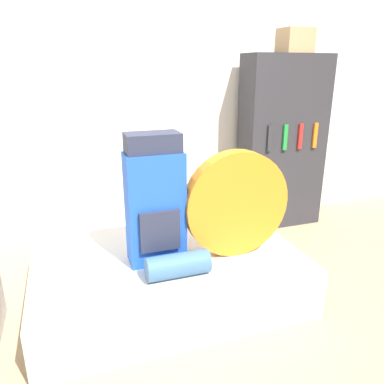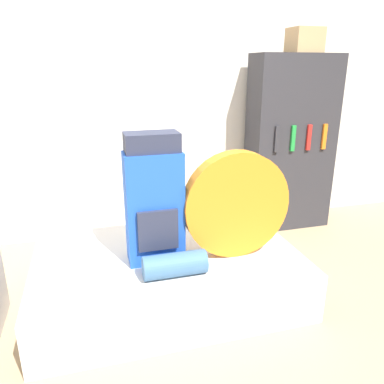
{
  "view_description": "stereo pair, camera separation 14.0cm",
  "coord_description": "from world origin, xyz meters",
  "px_view_note": "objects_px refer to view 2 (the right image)",
  "views": [
    {
      "loc": [
        -0.4,
        -1.9,
        1.64
      ],
      "look_at": [
        0.4,
        0.45,
        0.8
      ],
      "focal_mm": 35.0,
      "sensor_mm": 36.0,
      "label": 1
    },
    {
      "loc": [
        -0.27,
        -1.94,
        1.64
      ],
      "look_at": [
        0.4,
        0.45,
        0.8
      ],
      "focal_mm": 35.0,
      "sensor_mm": 36.0,
      "label": 2
    }
  ],
  "objects_px": {
    "backpack": "(154,201)",
    "cardboard_box": "(305,40)",
    "tent_bag": "(236,204)",
    "bookshelf": "(290,144)",
    "sleeping_roll": "(175,265)"
  },
  "relations": [
    {
      "from": "sleeping_roll",
      "to": "cardboard_box",
      "type": "bearing_deg",
      "value": 39.12
    },
    {
      "from": "backpack",
      "to": "tent_bag",
      "type": "relative_size",
      "value": 1.18
    },
    {
      "from": "bookshelf",
      "to": "cardboard_box",
      "type": "relative_size",
      "value": 6.13
    },
    {
      "from": "backpack",
      "to": "bookshelf",
      "type": "bearing_deg",
      "value": 32.92
    },
    {
      "from": "sleeping_roll",
      "to": "bookshelf",
      "type": "relative_size",
      "value": 0.23
    },
    {
      "from": "backpack",
      "to": "cardboard_box",
      "type": "distance_m",
      "value": 2.22
    },
    {
      "from": "tent_bag",
      "to": "cardboard_box",
      "type": "relative_size",
      "value": 2.64
    },
    {
      "from": "bookshelf",
      "to": "backpack",
      "type": "bearing_deg",
      "value": -147.08
    },
    {
      "from": "backpack",
      "to": "tent_bag",
      "type": "xyz_separation_m",
      "value": [
        0.56,
        -0.08,
        -0.05
      ]
    },
    {
      "from": "tent_bag",
      "to": "bookshelf",
      "type": "bearing_deg",
      "value": 46.93
    },
    {
      "from": "backpack",
      "to": "cardboard_box",
      "type": "xyz_separation_m",
      "value": [
        1.65,
        1.02,
        1.08
      ]
    },
    {
      "from": "backpack",
      "to": "bookshelf",
      "type": "relative_size",
      "value": 0.51
    },
    {
      "from": "sleeping_roll",
      "to": "backpack",
      "type": "bearing_deg",
      "value": 106.43
    },
    {
      "from": "backpack",
      "to": "cardboard_box",
      "type": "height_order",
      "value": "cardboard_box"
    },
    {
      "from": "tent_bag",
      "to": "cardboard_box",
      "type": "bearing_deg",
      "value": 45.23
    }
  ]
}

